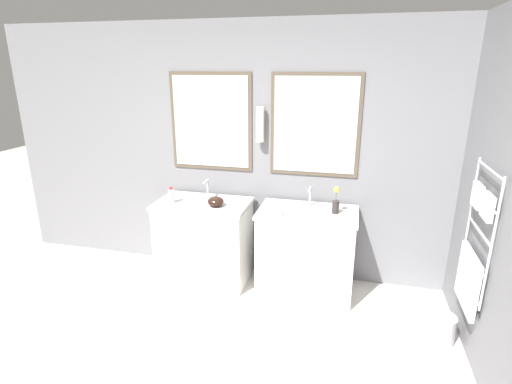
{
  "coord_description": "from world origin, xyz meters",
  "views": [
    {
      "loc": [
        1.01,
        -1.78,
        2.17
      ],
      "look_at": [
        0.2,
        1.47,
        1.11
      ],
      "focal_mm": 28.0,
      "sensor_mm": 36.0,
      "label": 1
    }
  ],
  "objects_px": {
    "vanity_right": "(306,253)",
    "toiletry_bottle": "(171,196)",
    "waste_bin": "(440,328)",
    "vanity_left": "(203,242)",
    "flower_vase": "(336,202)",
    "amenity_bowl": "(216,202)"
  },
  "relations": [
    {
      "from": "toiletry_bottle",
      "to": "waste_bin",
      "type": "xyz_separation_m",
      "value": [
        2.53,
        -0.42,
        -0.81
      ]
    },
    {
      "from": "toiletry_bottle",
      "to": "amenity_bowl",
      "type": "relative_size",
      "value": 1.03
    },
    {
      "from": "vanity_right",
      "to": "vanity_left",
      "type": "bearing_deg",
      "value": 180.0
    },
    {
      "from": "amenity_bowl",
      "to": "waste_bin",
      "type": "height_order",
      "value": "amenity_bowl"
    },
    {
      "from": "flower_vase",
      "to": "waste_bin",
      "type": "relative_size",
      "value": 1.08
    },
    {
      "from": "vanity_right",
      "to": "toiletry_bottle",
      "type": "distance_m",
      "value": 1.45
    },
    {
      "from": "toiletry_bottle",
      "to": "vanity_right",
      "type": "bearing_deg",
      "value": 2.42
    },
    {
      "from": "flower_vase",
      "to": "waste_bin",
      "type": "distance_m",
      "value": 1.35
    },
    {
      "from": "vanity_left",
      "to": "waste_bin",
      "type": "distance_m",
      "value": 2.31
    },
    {
      "from": "vanity_left",
      "to": "toiletry_bottle",
      "type": "bearing_deg",
      "value": -169.06
    },
    {
      "from": "vanity_right",
      "to": "amenity_bowl",
      "type": "height_order",
      "value": "amenity_bowl"
    },
    {
      "from": "vanity_left",
      "to": "flower_vase",
      "type": "relative_size",
      "value": 3.63
    },
    {
      "from": "vanity_left",
      "to": "amenity_bowl",
      "type": "xyz_separation_m",
      "value": [
        0.17,
        -0.05,
        0.47
      ]
    },
    {
      "from": "amenity_bowl",
      "to": "vanity_left",
      "type": "bearing_deg",
      "value": 163.62
    },
    {
      "from": "vanity_right",
      "to": "amenity_bowl",
      "type": "distance_m",
      "value": 1.01
    },
    {
      "from": "vanity_right",
      "to": "waste_bin",
      "type": "bearing_deg",
      "value": -22.16
    },
    {
      "from": "toiletry_bottle",
      "to": "waste_bin",
      "type": "distance_m",
      "value": 2.69
    },
    {
      "from": "vanity_right",
      "to": "flower_vase",
      "type": "distance_m",
      "value": 0.59
    },
    {
      "from": "vanity_right",
      "to": "amenity_bowl",
      "type": "relative_size",
      "value": 5.92
    },
    {
      "from": "vanity_left",
      "to": "waste_bin",
      "type": "relative_size",
      "value": 3.93
    },
    {
      "from": "waste_bin",
      "to": "vanity_left",
      "type": "bearing_deg",
      "value": 167.92
    },
    {
      "from": "flower_vase",
      "to": "vanity_left",
      "type": "bearing_deg",
      "value": -178.37
    }
  ]
}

